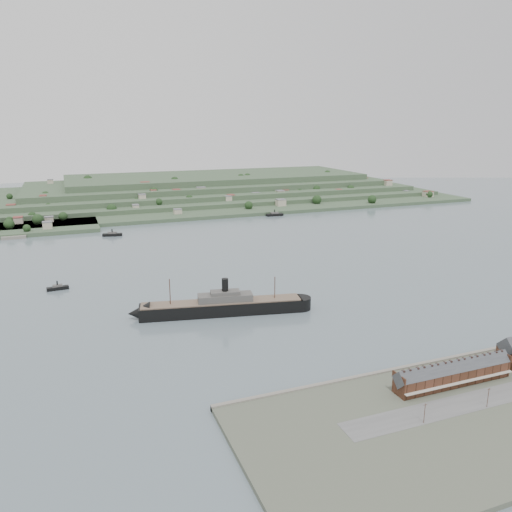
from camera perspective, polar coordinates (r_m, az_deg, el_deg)
name	(u,v)px	position (r m, az deg, el deg)	size (l,w,h in m)	color
ground	(299,275)	(367.38, 4.98, -2.18)	(1400.00, 1400.00, 0.00)	slate
near_shore	(505,404)	(228.15, 26.61, -14.85)	(220.00, 80.00, 2.60)	#4C5142
terrace_row	(453,373)	(230.16, 21.59, -12.35)	(55.60, 9.80, 11.07)	#3F2416
far_peninsula	(199,190)	(737.53, -6.52, 7.47)	(760.00, 309.00, 30.00)	#3A5438
steamship	(218,306)	(292.67, -4.42, -5.77)	(106.54, 31.75, 25.75)	black
tugboat	(58,288)	(359.22, -21.73, -3.38)	(14.22, 4.88, 6.28)	black
ferry_west	(112,234)	(510.49, -16.10, 2.40)	(19.36, 8.77, 7.01)	black
ferry_east	(275,214)	(596.84, 2.14, 4.78)	(20.96, 8.03, 7.66)	black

